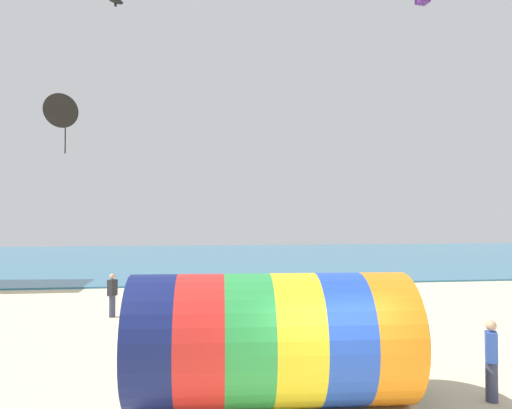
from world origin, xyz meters
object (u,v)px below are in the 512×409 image
(kite_handler, at_px, (491,360))
(kite_black_delta, at_px, (66,107))
(kite_black_parafoil, at_px, (116,1))
(bystander_near_water, at_px, (112,295))
(giant_inflatable_tube, at_px, (271,339))
(bystander_far_left, at_px, (323,307))

(kite_handler, relative_size, kite_black_delta, 0.91)
(kite_black_parafoil, xyz_separation_m, bystander_near_water, (-0.13, 0.67, -10.99))
(kite_handler, relative_size, kite_black_parafoil, 2.52)
(giant_inflatable_tube, height_order, kite_handler, giant_inflatable_tube)
(kite_handler, xyz_separation_m, bystander_far_left, (-1.74, 6.49, -0.00))
(giant_inflatable_tube, height_order, bystander_near_water, giant_inflatable_tube)
(giant_inflatable_tube, bearing_deg, bystander_far_left, 65.51)
(bystander_near_water, bearing_deg, kite_handler, -48.30)
(kite_black_parafoil, bearing_deg, kite_black_delta, -96.25)
(giant_inflatable_tube, xyz_separation_m, kite_handler, (4.48, -0.46, -0.47))
(kite_black_parafoil, height_order, bystander_far_left, kite_black_parafoil)
(kite_handler, bearing_deg, giant_inflatable_tube, 174.09)
(kite_black_parafoil, height_order, kite_black_delta, kite_black_parafoil)
(kite_handler, xyz_separation_m, kite_black_delta, (-9.37, 4.27, 5.85))
(giant_inflatable_tube, distance_m, kite_black_delta, 8.20)
(kite_black_delta, height_order, bystander_far_left, kite_black_delta)
(giant_inflatable_tube, bearing_deg, kite_black_parafoil, 115.96)
(bystander_far_left, bearing_deg, giant_inflatable_tube, -114.49)
(giant_inflatable_tube, distance_m, bystander_far_left, 6.64)
(bystander_near_water, height_order, bystander_far_left, bystander_near_water)
(giant_inflatable_tube, xyz_separation_m, bystander_near_water, (-4.46, 9.57, -0.47))
(kite_black_delta, bearing_deg, kite_black_parafoil, 83.75)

